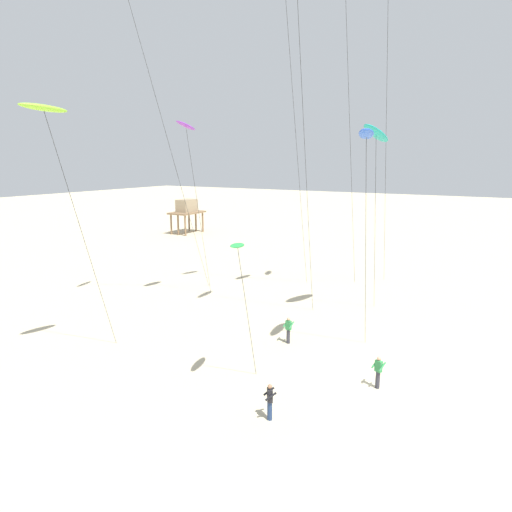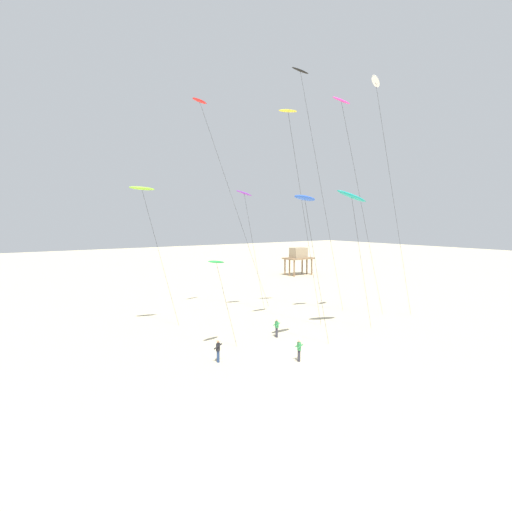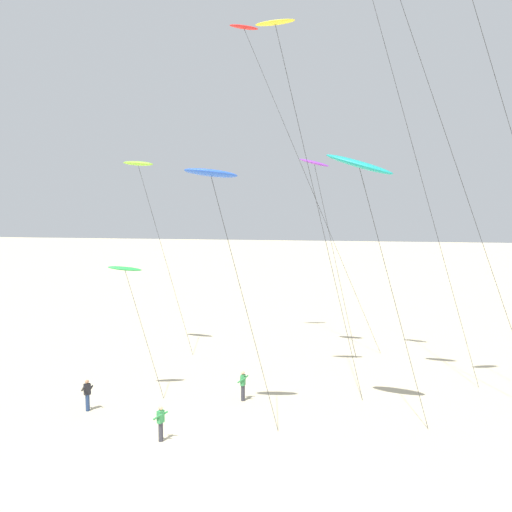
{
  "view_description": "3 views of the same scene",
  "coord_description": "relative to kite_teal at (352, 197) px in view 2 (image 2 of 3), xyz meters",
  "views": [
    {
      "loc": [
        -21.72,
        -4.24,
        11.0
      ],
      "look_at": [
        2.04,
        9.5,
        5.01
      ],
      "focal_mm": 30.76,
      "sensor_mm": 36.0,
      "label": 1
    },
    {
      "loc": [
        -22.51,
        -23.66,
        10.7
      ],
      "look_at": [
        0.59,
        9.17,
        7.22
      ],
      "focal_mm": 30.53,
      "sensor_mm": 36.0,
      "label": 2
    },
    {
      "loc": [
        7.1,
        -26.2,
        11.24
      ],
      "look_at": [
        1.79,
        6.96,
        7.99
      ],
      "focal_mm": 43.83,
      "sensor_mm": 36.0,
      "label": 3
    }
  ],
  "objects": [
    {
      "name": "ground_plane",
      "position": [
        -7.23,
        -3.62,
        -12.65
      ],
      "size": [
        260.0,
        260.0,
        0.0
      ],
      "primitive_type": "plane",
      "color": "beige"
    },
    {
      "name": "kite_teal",
      "position": [
        0.0,
        0.0,
        0.0
      ],
      "size": [
        5.18,
        1.48,
        13.34
      ],
      "color": "teal",
      "rests_on": "ground"
    },
    {
      "name": "kite_red",
      "position": [
        -7.63,
        13.85,
        9.37
      ],
      "size": [
        10.76,
        1.54,
        23.06
      ],
      "color": "red",
      "rests_on": "ground"
    },
    {
      "name": "kite_green",
      "position": [
        -12.57,
        2.56,
        -5.49
      ],
      "size": [
        3.0,
        1.0,
        7.49
      ],
      "color": "green",
      "rests_on": "ground"
    },
    {
      "name": "kite_white",
      "position": [
        4.05,
        0.87,
        10.47
      ],
      "size": [
        8.84,
        1.58,
        24.09
      ],
      "color": "white",
      "rests_on": "ground"
    },
    {
      "name": "kite_magenta",
      "position": [
        1.71,
        3.0,
        8.84
      ],
      "size": [
        9.1,
        1.25,
        22.37
      ],
      "color": "#D8339E",
      "rests_on": "ground"
    },
    {
      "name": "kite_black",
      "position": [
        -0.03,
        6.86,
        11.74
      ],
      "size": [
        8.5,
        1.27,
        25.74
      ],
      "color": "black",
      "rests_on": "ground"
    },
    {
      "name": "kite_purple",
      "position": [
        -2.94,
        13.03,
        0.64
      ],
      "size": [
        4.06,
        0.69,
        13.85
      ],
      "color": "purple",
      "rests_on": "ground"
    },
    {
      "name": "kite_blue",
      "position": [
        -6.79,
        -1.36,
        -0.45
      ],
      "size": [
        4.46,
        1.17,
        12.65
      ],
      "color": "blue",
      "rests_on": "ground"
    },
    {
      "name": "kite_lime",
      "position": [
        -15.04,
        11.89,
        0.69
      ],
      "size": [
        4.89,
        1.13,
        13.7
      ],
      "color": "#8CD833",
      "rests_on": "ground"
    },
    {
      "name": "kite_yellow",
      "position": [
        -4.34,
        3.67,
        7.07
      ],
      "size": [
        5.93,
        0.83,
        20.5
      ],
      "color": "yellow",
      "rests_on": "ground"
    },
    {
      "name": "kite_flyer_nearest",
      "position": [
        -8.83,
        -3.15,
        -11.76
      ],
      "size": [
        0.66,
        0.68,
        1.67
      ],
      "color": "#33333D",
      "rests_on": "ground"
    },
    {
      "name": "kite_flyer_middle",
      "position": [
        -6.12,
        3.05,
        -11.76
      ],
      "size": [
        0.58,
        0.6,
        1.67
      ],
      "color": "#33333D",
      "rests_on": "ground"
    },
    {
      "name": "kite_flyer_furthest",
      "position": [
        -13.88,
        0.17,
        -11.76
      ],
      "size": [
        0.73,
        0.72,
        1.67
      ],
      "color": "navy",
      "rests_on": "ground"
    },
    {
      "name": "stilt_house",
      "position": [
        23.79,
        34.91,
        -8.89
      ],
      "size": [
        5.38,
        3.39,
        5.21
      ],
      "color": "#846647",
      "rests_on": "ground"
    }
  ]
}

